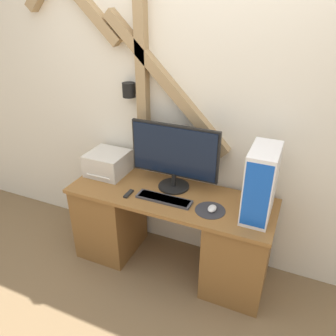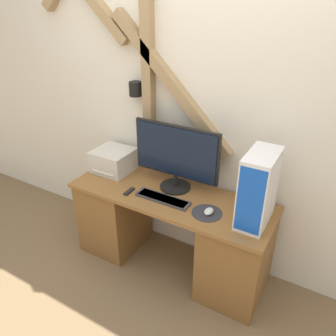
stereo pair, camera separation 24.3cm
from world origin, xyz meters
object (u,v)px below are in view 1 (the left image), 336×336
at_px(keyboard, 164,199).
at_px(computer_tower, 261,184).
at_px(monitor, 174,154).
at_px(printer, 108,163).
at_px(remote_control, 129,194).
at_px(mouse, 212,208).

bearing_deg(keyboard, computer_tower, 7.53).
bearing_deg(monitor, printer, -178.91).
bearing_deg(remote_control, monitor, 41.89).
bearing_deg(remote_control, computer_tower, 7.62).
xyz_separation_m(keyboard, printer, (-0.62, 0.20, 0.08)).
height_order(mouse, printer, printer).
xyz_separation_m(keyboard, mouse, (0.37, 0.01, 0.01)).
relative_size(monitor, keyboard, 1.64).
bearing_deg(computer_tower, remote_control, -172.38).
xyz_separation_m(monitor, mouse, (0.38, -0.20, -0.27)).
bearing_deg(remote_control, keyboard, 7.84).
relative_size(keyboard, remote_control, 3.80).
xyz_separation_m(monitor, printer, (-0.61, -0.01, -0.20)).
bearing_deg(keyboard, remote_control, -172.16).
relative_size(monitor, printer, 2.19).
xyz_separation_m(mouse, computer_tower, (0.30, 0.08, 0.23)).
bearing_deg(printer, monitor, 1.09).
height_order(mouse, remote_control, mouse).
relative_size(keyboard, mouse, 4.63).
xyz_separation_m(printer, remote_control, (0.33, -0.24, -0.09)).
bearing_deg(monitor, mouse, -27.63).
bearing_deg(mouse, keyboard, -178.22).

